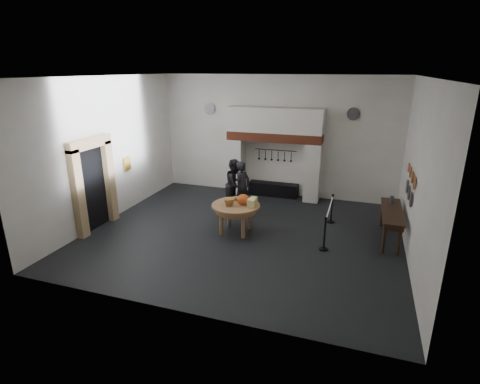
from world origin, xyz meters
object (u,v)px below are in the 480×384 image
(iron_range, at_px, (273,189))
(side_table, at_px, (392,211))
(barrier_post_far, at_px, (332,209))
(visitor_far, at_px, (235,184))
(visitor_near, at_px, (242,188))
(work_table, at_px, (236,206))
(barrier_post_near, at_px, (325,234))

(iron_range, distance_m, side_table, 4.99)
(iron_range, distance_m, barrier_post_far, 3.13)
(iron_range, relative_size, side_table, 0.86)
(barrier_post_far, bearing_deg, visitor_far, 175.78)
(iron_range, height_order, side_table, side_table)
(side_table, bearing_deg, visitor_near, 172.67)
(iron_range, height_order, visitor_near, visitor_near)
(barrier_post_far, bearing_deg, iron_range, 139.85)
(visitor_near, xyz_separation_m, barrier_post_far, (2.94, 0.15, -0.45))
(iron_range, xyz_separation_m, work_table, (-0.27, -3.67, 0.59))
(side_table, bearing_deg, barrier_post_far, 156.26)
(iron_range, relative_size, visitor_near, 1.06)
(barrier_post_near, relative_size, barrier_post_far, 1.00)
(work_table, bearing_deg, iron_range, 85.85)
(visitor_near, xyz_separation_m, side_table, (4.65, -0.60, -0.03))
(visitor_far, xyz_separation_m, barrier_post_near, (3.34, -2.25, -0.43))
(work_table, distance_m, visitor_near, 1.53)
(barrier_post_near, bearing_deg, visitor_far, 146.08)
(visitor_near, height_order, barrier_post_near, visitor_near)
(work_table, relative_size, visitor_far, 0.81)
(iron_range, relative_size, work_table, 1.33)
(visitor_near, distance_m, barrier_post_far, 2.98)
(side_table, height_order, barrier_post_far, same)
(iron_range, relative_size, visitor_far, 1.07)
(iron_range, height_order, barrier_post_far, barrier_post_far)
(iron_range, relative_size, barrier_post_near, 2.11)
(iron_range, distance_m, visitor_near, 2.33)
(side_table, distance_m, barrier_post_far, 1.92)
(visitor_near, distance_m, visitor_far, 0.57)
(side_table, bearing_deg, work_table, -168.34)
(visitor_near, xyz_separation_m, barrier_post_near, (2.94, -1.85, -0.45))
(iron_range, distance_m, visitor_far, 2.11)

